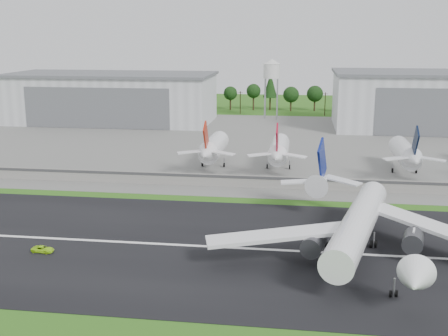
# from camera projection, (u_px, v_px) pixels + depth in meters

# --- Properties ---
(ground) EXTENTS (600.00, 600.00, 0.00)m
(ground) POSITION_uv_depth(u_px,v_px,m) (239.00, 269.00, 100.85)
(ground) COLOR #2D6217
(ground) RESTS_ON ground
(runway) EXTENTS (320.00, 60.00, 0.10)m
(runway) POSITION_uv_depth(u_px,v_px,m) (245.00, 249.00, 110.46)
(runway) COLOR black
(runway) RESTS_ON ground
(runway_centerline) EXTENTS (220.00, 1.00, 0.02)m
(runway_centerline) POSITION_uv_depth(u_px,v_px,m) (245.00, 248.00, 110.45)
(runway_centerline) COLOR white
(runway_centerline) RESTS_ON runway
(apron) EXTENTS (320.00, 150.00, 0.10)m
(apron) POSITION_uv_depth(u_px,v_px,m) (274.00, 143.00, 216.41)
(apron) COLOR slate
(apron) RESTS_ON ground
(blast_fence) EXTENTS (240.00, 0.61, 3.50)m
(blast_fence) POSITION_uv_depth(u_px,v_px,m) (262.00, 182.00, 153.38)
(blast_fence) COLOR gray
(blast_fence) RESTS_ON ground
(hangar_west) EXTENTS (97.00, 44.00, 23.20)m
(hangar_west) POSITION_uv_depth(u_px,v_px,m) (112.00, 97.00, 267.73)
(hangar_west) COLOR silver
(hangar_west) RESTS_ON ground
(water_tower) EXTENTS (8.40, 8.40, 29.40)m
(water_tower) POSITION_uv_depth(u_px,v_px,m) (272.00, 69.00, 273.97)
(water_tower) COLOR #99999E
(water_tower) RESTS_ON ground
(utility_poles) EXTENTS (230.00, 3.00, 12.00)m
(utility_poles) POSITION_uv_depth(u_px,v_px,m) (282.00, 115.00, 293.47)
(utility_poles) COLOR black
(utility_poles) RESTS_ON ground
(treeline) EXTENTS (320.00, 16.00, 22.00)m
(treeline) POSITION_uv_depth(u_px,v_px,m) (283.00, 111.00, 307.91)
(treeline) COLOR black
(treeline) RESTS_ON ground
(main_airliner) EXTENTS (55.62, 58.64, 18.17)m
(main_airliner) POSITION_uv_depth(u_px,v_px,m) (358.00, 231.00, 106.02)
(main_airliner) COLOR white
(main_airliner) RESTS_ON runway
(ground_vehicle) EXTENTS (4.52, 2.39, 1.21)m
(ground_vehicle) POSITION_uv_depth(u_px,v_px,m) (43.00, 249.00, 108.43)
(ground_vehicle) COLOR #AEEF1C
(ground_vehicle) RESTS_ON runway
(parked_jet_red_a) EXTENTS (7.36, 31.29, 16.93)m
(parked_jet_red_a) POSITION_uv_depth(u_px,v_px,m) (212.00, 148.00, 175.42)
(parked_jet_red_a) COLOR white
(parked_jet_red_a) RESTS_ON ground
(parked_jet_red_b) EXTENTS (7.36, 31.29, 16.78)m
(parked_jet_red_b) POSITION_uv_depth(u_px,v_px,m) (279.00, 150.00, 172.66)
(parked_jet_red_b) COLOR white
(parked_jet_red_b) RESTS_ON ground
(parked_jet_navy) EXTENTS (7.36, 31.29, 16.86)m
(parked_jet_navy) POSITION_uv_depth(u_px,v_px,m) (406.00, 154.00, 167.52)
(parked_jet_navy) COLOR silver
(parked_jet_navy) RESTS_ON ground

